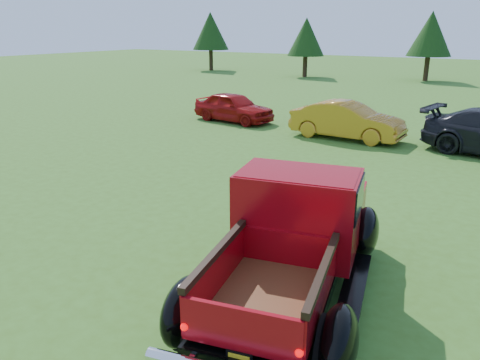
{
  "coord_description": "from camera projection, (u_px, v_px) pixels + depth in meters",
  "views": [
    {
      "loc": [
        3.94,
        -6.88,
        3.83
      ],
      "look_at": [
        -0.43,
        0.2,
        1.11
      ],
      "focal_mm": 35.0,
      "sensor_mm": 36.0,
      "label": 1
    }
  ],
  "objects": [
    {
      "name": "ground",
      "position": [
        254.0,
        243.0,
        8.72
      ],
      "size": [
        120.0,
        120.0,
        0.0
      ],
      "primitive_type": "plane",
      "color": "#395F1B",
      "rests_on": "ground"
    },
    {
      "name": "tree_far_west",
      "position": [
        211.0,
        31.0,
        42.88
      ],
      "size": [
        3.33,
        3.33,
        5.2
      ],
      "color": "#332114",
      "rests_on": "ground"
    },
    {
      "name": "tree_west",
      "position": [
        306.0,
        37.0,
        37.2
      ],
      "size": [
        2.94,
        2.94,
        4.6
      ],
      "color": "#332114",
      "rests_on": "ground"
    },
    {
      "name": "tree_mid_left",
      "position": [
        431.0,
        34.0,
        34.24
      ],
      "size": [
        3.2,
        3.2,
        5.0
      ],
      "color": "#332114",
      "rests_on": "ground"
    },
    {
      "name": "pickup_truck",
      "position": [
        297.0,
        232.0,
        7.11
      ],
      "size": [
        3.14,
        5.2,
        1.83
      ],
      "rotation": [
        0.0,
        0.0,
        0.21
      ],
      "color": "black",
      "rests_on": "ground"
    },
    {
      "name": "show_car_red",
      "position": [
        234.0,
        107.0,
        19.85
      ],
      "size": [
        3.77,
        1.9,
        1.23
      ],
      "primitive_type": "imported",
      "rotation": [
        0.0,
        0.0,
        1.44
      ],
      "color": "#A00F0E",
      "rests_on": "ground"
    },
    {
      "name": "show_car_yellow",
      "position": [
        347.0,
        121.0,
        16.74
      ],
      "size": [
        4.04,
        1.53,
        1.32
      ],
      "primitive_type": "imported",
      "rotation": [
        0.0,
        0.0,
        1.54
      ],
      "color": "#C07D19",
      "rests_on": "ground"
    }
  ]
}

